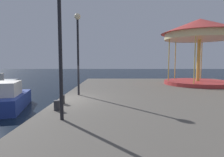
% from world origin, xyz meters
% --- Properties ---
extents(ground_plane, '(120.00, 120.00, 0.00)m').
position_xyz_m(ground_plane, '(0.00, 0.00, 0.00)').
color(ground_plane, black).
extents(quay_dock, '(14.48, 23.36, 0.80)m').
position_xyz_m(quay_dock, '(7.24, 0.00, 0.40)').
color(quay_dock, '#5B564F').
rests_on(quay_dock, ground).
extents(motorboat_blue, '(2.59, 4.38, 1.60)m').
position_xyz_m(motorboat_blue, '(-3.17, 0.98, 0.60)').
color(motorboat_blue, navy).
rests_on(motorboat_blue, ground).
extents(carousel, '(6.30, 6.30, 5.48)m').
position_xyz_m(carousel, '(10.05, 6.30, 4.89)').
color(carousel, '#B23333').
rests_on(carousel, quay_dock).
extents(lamp_post_mid_promenade, '(0.36, 0.36, 4.72)m').
position_xyz_m(lamp_post_mid_promenade, '(1.13, -3.50, 3.99)').
color(lamp_post_mid_promenade, black).
rests_on(lamp_post_mid_promenade, quay_dock).
extents(lamp_post_far_end, '(0.36, 0.36, 4.64)m').
position_xyz_m(lamp_post_far_end, '(0.84, 1.17, 3.94)').
color(lamp_post_far_end, black).
rests_on(lamp_post_far_end, quay_dock).
extents(bollard_center, '(0.24, 0.24, 0.40)m').
position_xyz_m(bollard_center, '(0.60, -2.30, 1.00)').
color(bollard_center, '#2D2D33').
rests_on(bollard_center, quay_dock).
extents(bollard_north, '(0.24, 0.24, 0.40)m').
position_xyz_m(bollard_north, '(0.49, -1.11, 1.00)').
color(bollard_north, '#2D2D33').
rests_on(bollard_north, quay_dock).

